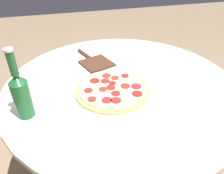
% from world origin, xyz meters
% --- Properties ---
extents(table, '(1.06, 1.06, 0.76)m').
position_xyz_m(table, '(0.00, 0.00, 0.56)').
color(table, silver).
rests_on(table, ground_plane).
extents(pizza, '(0.32, 0.32, 0.02)m').
position_xyz_m(pizza, '(0.06, 0.05, 0.77)').
color(pizza, tan).
rests_on(pizza, table).
extents(beer_bottle, '(0.06, 0.06, 0.27)m').
position_xyz_m(beer_bottle, '(0.41, 0.12, 0.86)').
color(beer_bottle, '#195628').
rests_on(beer_bottle, table).
extents(pizza_paddle, '(0.19, 0.28, 0.02)m').
position_xyz_m(pizza_paddle, '(0.08, -0.23, 0.76)').
color(pizza_paddle, '#422819').
rests_on(pizza_paddle, table).
extents(napkin, '(0.12, 0.10, 0.01)m').
position_xyz_m(napkin, '(0.06, 0.44, 0.76)').
color(napkin, white).
rests_on(napkin, table).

